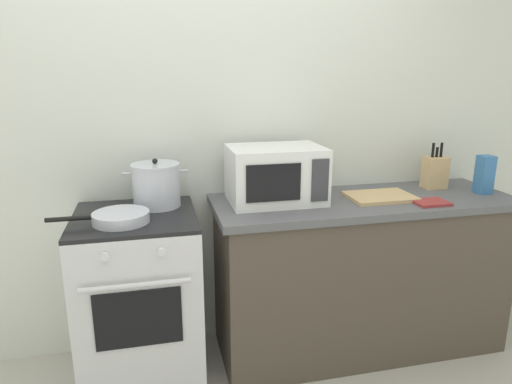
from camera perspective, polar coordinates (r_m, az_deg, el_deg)
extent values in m
cube|color=silver|center=(2.67, -1.16, 7.25)|extent=(4.40, 0.10, 2.50)
cube|color=#4C4238|center=(2.78, 12.92, -10.34)|extent=(1.64, 0.56, 0.88)
cube|color=#59595E|center=(2.61, 13.50, -1.19)|extent=(1.70, 0.60, 0.04)
cube|color=silver|center=(2.51, -14.29, -13.09)|extent=(0.60, 0.60, 0.90)
cube|color=black|center=(2.33, -15.01, -3.04)|extent=(0.60, 0.60, 0.02)
cube|color=black|center=(2.21, -14.50, -15.16)|extent=(0.39, 0.01, 0.28)
cylinder|color=silver|center=(2.10, -14.84, -11.25)|extent=(0.48, 0.02, 0.02)
cylinder|color=silver|center=(2.07, -18.44, -7.70)|extent=(0.04, 0.02, 0.04)
cylinder|color=silver|center=(2.06, -11.73, -7.34)|extent=(0.04, 0.02, 0.04)
cylinder|color=silver|center=(2.42, -12.39, 0.71)|extent=(0.24, 0.24, 0.21)
cylinder|color=silver|center=(2.40, -12.54, 3.34)|extent=(0.25, 0.25, 0.01)
sphere|color=black|center=(2.39, -12.57, 3.81)|extent=(0.03, 0.03, 0.03)
cylinder|color=silver|center=(2.41, -15.86, 2.24)|extent=(0.05, 0.01, 0.01)
cylinder|color=silver|center=(2.41, -9.12, 2.64)|extent=(0.05, 0.01, 0.01)
cylinder|color=silver|center=(2.22, -16.57, -3.06)|extent=(0.26, 0.26, 0.05)
cylinder|color=black|center=(2.25, -22.48, -3.12)|extent=(0.20, 0.02, 0.02)
cube|color=white|center=(2.45, 2.45, 2.23)|extent=(0.50, 0.36, 0.30)
cube|color=black|center=(2.26, 2.23, 1.15)|extent=(0.28, 0.01, 0.19)
cube|color=#38383D|center=(2.33, 8.04, 1.46)|extent=(0.09, 0.01, 0.22)
cube|color=tan|center=(2.63, 15.30, -0.56)|extent=(0.36, 0.26, 0.02)
cube|color=tan|center=(2.94, 21.51, 2.28)|extent=(0.13, 0.10, 0.19)
cylinder|color=black|center=(2.90, 21.32, 4.92)|extent=(0.02, 0.02, 0.09)
cylinder|color=black|center=(2.92, 21.75, 4.66)|extent=(0.02, 0.02, 0.06)
cylinder|color=black|center=(2.93, 22.22, 4.92)|extent=(0.02, 0.02, 0.09)
cube|color=teal|center=(2.93, 26.73, 1.97)|extent=(0.08, 0.08, 0.22)
cube|color=#993333|center=(2.60, 21.04, -1.22)|extent=(0.18, 0.14, 0.02)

